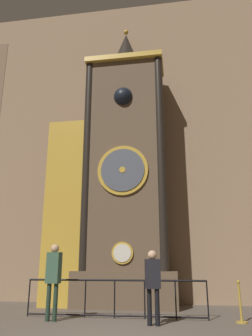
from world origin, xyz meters
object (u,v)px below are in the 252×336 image
(visitor_far, at_px, (153,279))
(stanchion_post, at_px, (241,309))
(clock_tower, at_px, (114,179))
(visitor_near, at_px, (54,274))

(visitor_far, bearing_deg, stanchion_post, 3.15)
(clock_tower, bearing_deg, visitor_far, -63.20)
(visitor_near, distance_m, stanchion_post, 4.66)
(clock_tower, xyz_separation_m, visitor_near, (-0.95, -2.91, -3.19))
(visitor_near, bearing_deg, visitor_far, 1.68)
(visitor_near, xyz_separation_m, stanchion_post, (4.56, 0.47, -0.80))
(clock_tower, bearing_deg, visitor_near, -108.11)
(clock_tower, distance_m, visitor_near, 4.42)
(visitor_near, distance_m, visitor_far, 2.54)
(clock_tower, xyz_separation_m, visitor_far, (1.58, -3.12, -3.29))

